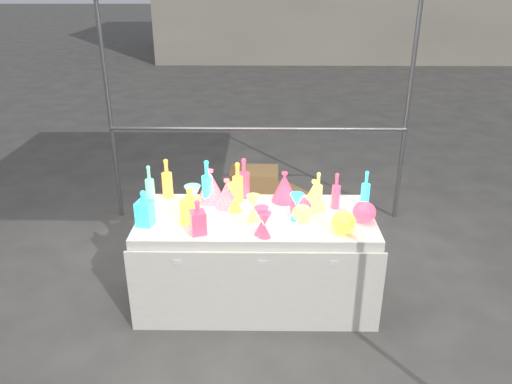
{
  "coord_description": "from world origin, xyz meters",
  "views": [
    {
      "loc": [
        0.04,
        -3.41,
        2.47
      ],
      "look_at": [
        0.0,
        0.0,
        0.95
      ],
      "focal_mm": 35.0,
      "sensor_mm": 36.0,
      "label": 1
    }
  ],
  "objects_px": {
    "bottle_0": "(167,178)",
    "lampshade_0": "(211,185)",
    "decanter_0": "(190,205)",
    "hourglass_0": "(265,225)",
    "display_table": "(256,259)",
    "cardboard_box_closed": "(254,186)",
    "globe_0": "(343,224)"
  },
  "relations": [
    {
      "from": "globe_0",
      "to": "cardboard_box_closed",
      "type": "bearing_deg",
      "value": 107.47
    },
    {
      "from": "display_table",
      "to": "cardboard_box_closed",
      "type": "bearing_deg",
      "value": 91.3
    },
    {
      "from": "hourglass_0",
      "to": "lampshade_0",
      "type": "xyz_separation_m",
      "value": [
        -0.43,
        0.6,
        0.04
      ]
    },
    {
      "from": "display_table",
      "to": "lampshade_0",
      "type": "relative_size",
      "value": 6.78
    },
    {
      "from": "hourglass_0",
      "to": "bottle_0",
      "type": "bearing_deg",
      "value": 139.71
    },
    {
      "from": "lampshade_0",
      "to": "hourglass_0",
      "type": "bearing_deg",
      "value": -43.46
    },
    {
      "from": "bottle_0",
      "to": "globe_0",
      "type": "distance_m",
      "value": 1.49
    },
    {
      "from": "bottle_0",
      "to": "hourglass_0",
      "type": "distance_m",
      "value": 1.05
    },
    {
      "from": "cardboard_box_closed",
      "to": "globe_0",
      "type": "xyz_separation_m",
      "value": [
        0.67,
        -2.12,
        0.62
      ]
    },
    {
      "from": "bottle_0",
      "to": "hourglass_0",
      "type": "relative_size",
      "value": 1.75
    },
    {
      "from": "decanter_0",
      "to": "lampshade_0",
      "type": "bearing_deg",
      "value": 93.94
    },
    {
      "from": "cardboard_box_closed",
      "to": "globe_0",
      "type": "relative_size",
      "value": 3.1
    },
    {
      "from": "bottle_0",
      "to": "decanter_0",
      "type": "relative_size",
      "value": 1.2
    },
    {
      "from": "bottle_0",
      "to": "decanter_0",
      "type": "bearing_deg",
      "value": -61.39
    },
    {
      "from": "hourglass_0",
      "to": "decanter_0",
      "type": "bearing_deg",
      "value": 158.23
    },
    {
      "from": "decanter_0",
      "to": "hourglass_0",
      "type": "relative_size",
      "value": 1.46
    },
    {
      "from": "bottle_0",
      "to": "lampshade_0",
      "type": "relative_size",
      "value": 1.22
    },
    {
      "from": "bottle_0",
      "to": "decanter_0",
      "type": "xyz_separation_m",
      "value": [
        0.25,
        -0.46,
        -0.03
      ]
    },
    {
      "from": "globe_0",
      "to": "decanter_0",
      "type": "bearing_deg",
      "value": 172.48
    },
    {
      "from": "cardboard_box_closed",
      "to": "bottle_0",
      "type": "relative_size",
      "value": 1.65
    },
    {
      "from": "lampshade_0",
      "to": "globe_0",
      "type": "bearing_deg",
      "value": -17.32
    },
    {
      "from": "bottle_0",
      "to": "decanter_0",
      "type": "height_order",
      "value": "bottle_0"
    },
    {
      "from": "bottle_0",
      "to": "lampshade_0",
      "type": "distance_m",
      "value": 0.37
    },
    {
      "from": "cardboard_box_closed",
      "to": "globe_0",
      "type": "height_order",
      "value": "globe_0"
    },
    {
      "from": "hourglass_0",
      "to": "lampshade_0",
      "type": "relative_size",
      "value": 0.7
    },
    {
      "from": "decanter_0",
      "to": "cardboard_box_closed",
      "type": "bearing_deg",
      "value": 98.14
    },
    {
      "from": "hourglass_0",
      "to": "cardboard_box_closed",
      "type": "bearing_deg",
      "value": 92.82
    },
    {
      "from": "display_table",
      "to": "hourglass_0",
      "type": "xyz_separation_m",
      "value": [
        0.07,
        -0.32,
        0.47
      ]
    },
    {
      "from": "display_table",
      "to": "bottle_0",
      "type": "distance_m",
      "value": 0.98
    },
    {
      "from": "decanter_0",
      "to": "hourglass_0",
      "type": "bearing_deg",
      "value": -1.04
    },
    {
      "from": "display_table",
      "to": "hourglass_0",
      "type": "relative_size",
      "value": 9.76
    },
    {
      "from": "cardboard_box_closed",
      "to": "hourglass_0",
      "type": "xyz_separation_m",
      "value": [
        0.11,
        -2.19,
        0.65
      ]
    }
  ]
}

